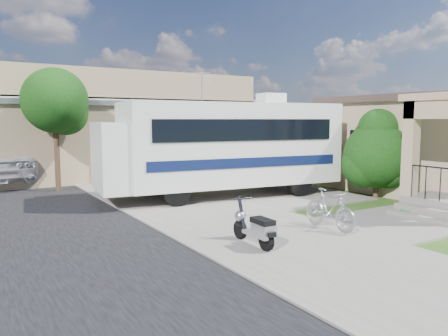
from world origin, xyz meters
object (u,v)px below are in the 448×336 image
scooter (255,228)px  garden_hose (406,214)px  motorhome (223,145)px  shrub (377,152)px  bicycle (330,212)px

scooter → garden_hose: 5.38m
motorhome → garden_hose: bearing=-55.4°
shrub → scooter: bearing=-158.9°
scooter → bicycle: 2.36m
motorhome → bicycle: (-0.28, -5.37, -1.34)m
motorhome → scooter: (-2.63, -5.58, -1.39)m
motorhome → shrub: bearing=-24.8°
motorhome → garden_hose: 6.24m
shrub → bicycle: size_ratio=1.91×
motorhome → garden_hose: motorhome is taller
bicycle → garden_hose: 3.04m
motorhome → bicycle: motorhome is taller
scooter → bicycle: bearing=7.9°
shrub → bicycle: bearing=-152.0°
garden_hose → shrub: bearing=54.9°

